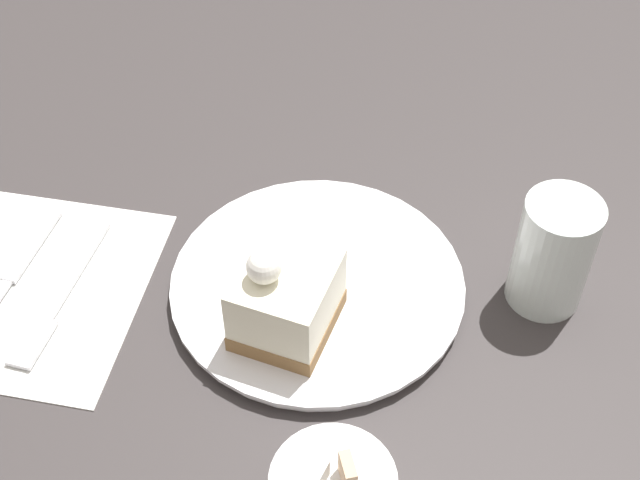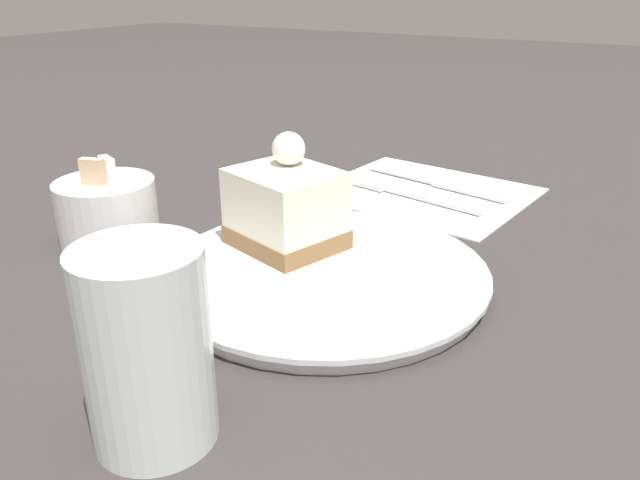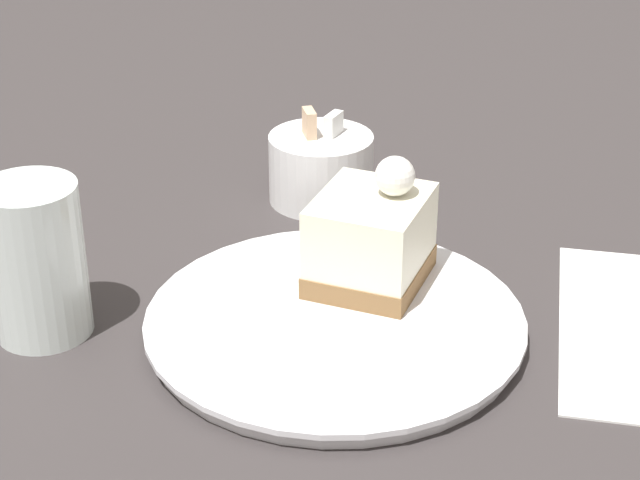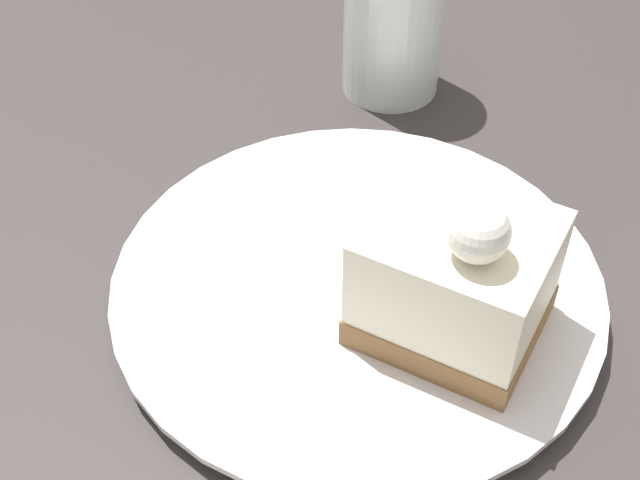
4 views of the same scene
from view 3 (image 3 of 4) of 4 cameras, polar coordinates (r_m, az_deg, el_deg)
name	(u,v)px [view 3 (image 3 of 4)]	position (r m, az deg, el deg)	size (l,w,h in m)	color
ground_plane	(302,308)	(0.73, -0.97, -3.65)	(4.00, 4.00, 0.00)	#383333
plate	(335,323)	(0.70, 0.79, -4.47)	(0.25, 0.25, 0.01)	white
cake_slice	(372,237)	(0.72, 2.77, 0.16)	(0.09, 0.10, 0.09)	olive
sugar_bowl	(323,168)	(0.87, 0.14, 3.89)	(0.08, 0.08, 0.08)	white
drinking_glass	(36,261)	(0.70, -14.89, -1.07)	(0.06, 0.06, 0.10)	silver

